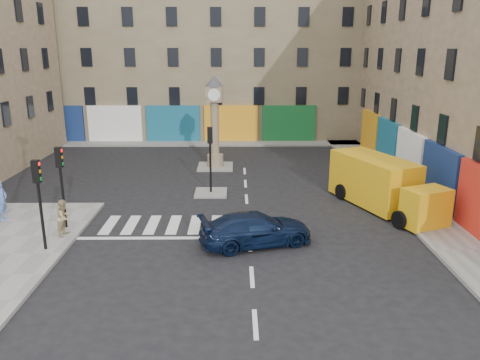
{
  "coord_description": "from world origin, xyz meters",
  "views": [
    {
      "loc": [
        -0.56,
        -17.32,
        8.04
      ],
      "look_at": [
        -0.38,
        3.82,
        2.0
      ],
      "focal_mm": 35.0,
      "sensor_mm": 36.0,
      "label": 1
    }
  ],
  "objects_px": {
    "traffic_light_left_near": "(39,191)",
    "pedestrian_tan": "(64,217)",
    "yellow_van": "(382,184)",
    "clock_pillar": "(215,116)",
    "traffic_light_island": "(210,149)",
    "navy_sedan": "(256,229)",
    "traffic_light_left_far": "(61,175)",
    "pedestrian_blue": "(1,200)"
  },
  "relations": [
    {
      "from": "navy_sedan",
      "to": "traffic_light_left_near",
      "type": "bearing_deg",
      "value": 78.49
    },
    {
      "from": "clock_pillar",
      "to": "pedestrian_blue",
      "type": "xyz_separation_m",
      "value": [
        -9.57,
        -10.44,
        -2.43
      ]
    },
    {
      "from": "clock_pillar",
      "to": "pedestrian_blue",
      "type": "bearing_deg",
      "value": -132.53
    },
    {
      "from": "navy_sedan",
      "to": "pedestrian_blue",
      "type": "bearing_deg",
      "value": 61.1
    },
    {
      "from": "traffic_light_island",
      "to": "yellow_van",
      "type": "distance_m",
      "value": 9.33
    },
    {
      "from": "clock_pillar",
      "to": "traffic_light_left_near",
      "type": "bearing_deg",
      "value": -114.55
    },
    {
      "from": "traffic_light_island",
      "to": "navy_sedan",
      "type": "distance_m",
      "value": 7.66
    },
    {
      "from": "traffic_light_island",
      "to": "traffic_light_left_near",
      "type": "bearing_deg",
      "value": -128.93
    },
    {
      "from": "traffic_light_island",
      "to": "yellow_van",
      "type": "xyz_separation_m",
      "value": [
        8.89,
        -2.47,
        -1.33
      ]
    },
    {
      "from": "yellow_van",
      "to": "pedestrian_tan",
      "type": "bearing_deg",
      "value": 172.61
    },
    {
      "from": "traffic_light_island",
      "to": "pedestrian_tan",
      "type": "xyz_separation_m",
      "value": [
        -6.0,
        -6.3,
        -1.64
      ]
    },
    {
      "from": "navy_sedan",
      "to": "pedestrian_blue",
      "type": "height_order",
      "value": "pedestrian_blue"
    },
    {
      "from": "pedestrian_tan",
      "to": "pedestrian_blue",
      "type": "bearing_deg",
      "value": 74.95
    },
    {
      "from": "navy_sedan",
      "to": "pedestrian_blue",
      "type": "distance_m",
      "value": 12.13
    },
    {
      "from": "clock_pillar",
      "to": "traffic_light_left_far",
      "type": "bearing_deg",
      "value": -118.94
    },
    {
      "from": "clock_pillar",
      "to": "yellow_van",
      "type": "relative_size",
      "value": 0.84
    },
    {
      "from": "navy_sedan",
      "to": "pedestrian_tan",
      "type": "xyz_separation_m",
      "value": [
        -8.26,
        0.77,
        0.26
      ]
    },
    {
      "from": "traffic_light_island",
      "to": "pedestrian_tan",
      "type": "distance_m",
      "value": 8.85
    },
    {
      "from": "traffic_light_left_near",
      "to": "pedestrian_tan",
      "type": "distance_m",
      "value": 2.27
    },
    {
      "from": "traffic_light_island",
      "to": "pedestrian_blue",
      "type": "height_order",
      "value": "traffic_light_island"
    },
    {
      "from": "traffic_light_left_near",
      "to": "navy_sedan",
      "type": "height_order",
      "value": "traffic_light_left_near"
    },
    {
      "from": "traffic_light_left_near",
      "to": "clock_pillar",
      "type": "distance_m",
      "value": 15.19
    },
    {
      "from": "pedestrian_blue",
      "to": "traffic_light_left_near",
      "type": "bearing_deg",
      "value": -132.88
    },
    {
      "from": "traffic_light_island",
      "to": "pedestrian_tan",
      "type": "relative_size",
      "value": 2.32
    },
    {
      "from": "clock_pillar",
      "to": "pedestrian_blue",
      "type": "height_order",
      "value": "clock_pillar"
    },
    {
      "from": "traffic_light_left_near",
      "to": "navy_sedan",
      "type": "bearing_deg",
      "value": 4.87
    },
    {
      "from": "traffic_light_left_far",
      "to": "navy_sedan",
      "type": "relative_size",
      "value": 0.78
    },
    {
      "from": "traffic_light_left_far",
      "to": "navy_sedan",
      "type": "distance_m",
      "value": 8.94
    },
    {
      "from": "pedestrian_blue",
      "to": "navy_sedan",
      "type": "bearing_deg",
      "value": -99.67
    },
    {
      "from": "traffic_light_left_near",
      "to": "traffic_light_left_far",
      "type": "distance_m",
      "value": 2.4
    },
    {
      "from": "yellow_van",
      "to": "clock_pillar",
      "type": "bearing_deg",
      "value": 114.6
    },
    {
      "from": "traffic_light_left_near",
      "to": "yellow_van",
      "type": "bearing_deg",
      "value": 19.34
    },
    {
      "from": "traffic_light_island",
      "to": "pedestrian_tan",
      "type": "bearing_deg",
      "value": -133.6
    },
    {
      "from": "traffic_light_island",
      "to": "yellow_van",
      "type": "height_order",
      "value": "traffic_light_island"
    },
    {
      "from": "traffic_light_left_near",
      "to": "pedestrian_tan",
      "type": "relative_size",
      "value": 2.32
    },
    {
      "from": "traffic_light_left_near",
      "to": "pedestrian_tan",
      "type": "xyz_separation_m",
      "value": [
        0.3,
        1.5,
        -1.67
      ]
    },
    {
      "from": "traffic_light_left_near",
      "to": "pedestrian_blue",
      "type": "distance_m",
      "value": 4.93
    },
    {
      "from": "traffic_light_island",
      "to": "navy_sedan",
      "type": "relative_size",
      "value": 0.78
    },
    {
      "from": "traffic_light_left_near",
      "to": "traffic_light_left_far",
      "type": "relative_size",
      "value": 1.0
    },
    {
      "from": "clock_pillar",
      "to": "navy_sedan",
      "type": "xyz_separation_m",
      "value": [
        2.26,
        -13.07,
        -2.86
      ]
    },
    {
      "from": "pedestrian_blue",
      "to": "traffic_light_left_far",
      "type": "bearing_deg",
      "value": -103.47
    },
    {
      "from": "traffic_light_left_far",
      "to": "traffic_light_island",
      "type": "height_order",
      "value": "traffic_light_left_far"
    }
  ]
}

